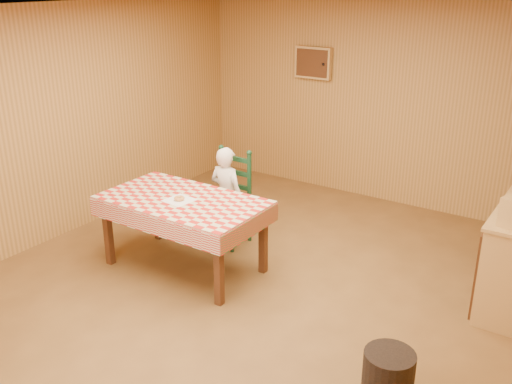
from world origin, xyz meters
TOP-DOWN VIEW (x-y plane):
  - ground at (0.00, 0.00)m, footprint 6.00×6.00m
  - cabin_walls at (-0.00, 0.53)m, footprint 5.10×6.05m
  - dining_table at (-0.76, 0.03)m, footprint 1.66×0.96m
  - ladder_chair at (-0.76, 0.82)m, footprint 0.44×0.40m
  - seated_child at (-0.76, 0.76)m, footprint 0.41×0.27m
  - napkin at (-0.76, -0.02)m, footprint 0.29×0.29m
  - donut at (-0.76, -0.02)m, footprint 0.13×0.13m
  - storage_bin at (1.71, -0.66)m, footprint 0.43×0.43m

SIDE VIEW (x-z plane):
  - ground at x=0.00m, z-range 0.00..0.00m
  - storage_bin at x=1.71m, z-range 0.00..0.37m
  - ladder_chair at x=-0.76m, z-range -0.04..1.04m
  - seated_child at x=-0.76m, z-range 0.00..1.12m
  - dining_table at x=-0.76m, z-range 0.30..1.07m
  - napkin at x=-0.76m, z-range 0.77..0.77m
  - donut at x=-0.76m, z-range 0.77..0.81m
  - cabin_walls at x=0.00m, z-range 0.50..3.15m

